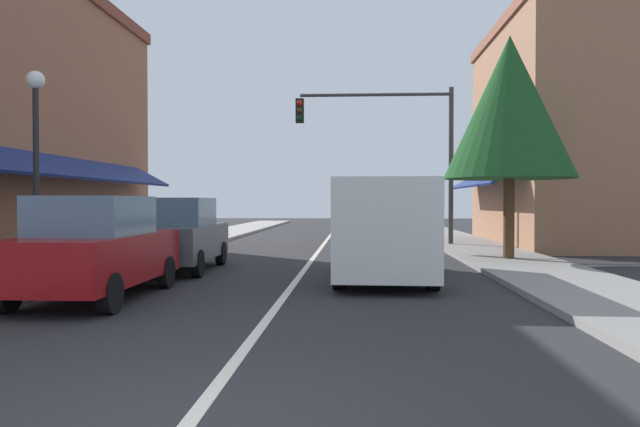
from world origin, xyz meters
The scene contains 11 objects.
ground_plane centered at (0.00, 18.00, 0.00)m, with size 80.00×80.00×0.00m, color #28282B.
sidewalk_left centered at (-5.50, 18.00, 0.06)m, with size 2.60×56.00×0.12m, color #A39E99.
sidewalk_right centered at (5.50, 18.00, 0.06)m, with size 2.60×56.00×0.12m, color gray.
lane_center_stripe centered at (0.00, 18.00, 0.00)m, with size 0.14×52.00×0.01m, color silver.
storefront_right_block centered at (8.93, 20.00, 4.32)m, with size 5.59×10.20×8.64m.
parked_car_nearest_left centered at (-3.19, 5.99, 0.88)m, with size 1.80×4.11×1.77m.
parked_car_second_left centered at (-3.06, 10.33, 0.88)m, with size 1.88×4.15×1.77m.
van_in_lane centered at (1.88, 8.96, 1.15)m, with size 2.11×5.23×2.12m.
traffic_signal_mast_arm centered at (2.79, 18.59, 4.09)m, with size 5.86×0.50×5.93m.
street_lamp_left_near centered at (-5.15, 7.70, 2.94)m, with size 0.36×0.36×4.30m.
tree_right_near centered at (5.47, 12.82, 4.26)m, with size 3.57×3.57×6.24m.
Camera 1 is at (1.25, -4.11, 1.67)m, focal length 34.01 mm.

